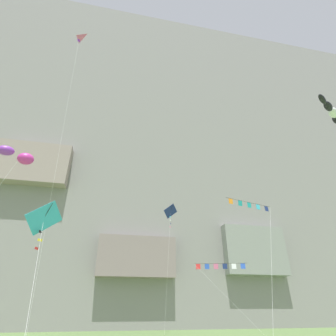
# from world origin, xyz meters

# --- Properties ---
(cliff_face) EXTENTS (180.00, 33.59, 79.57)m
(cliff_face) POSITION_xyz_m (-0.00, 57.98, 39.73)
(cliff_face) COLOR gray
(cliff_face) RESTS_ON ground
(kite_diamond_mid_left) EXTENTS (2.64, 3.07, 17.88)m
(kite_diamond_mid_left) POSITION_xyz_m (4.25, 33.86, 16.40)
(kite_diamond_mid_left) COLOR navy
(kite_diamond_mid_left) RESTS_ON ground
(kite_windsock_far_right) EXTENTS (5.61, 4.46, 14.82)m
(kite_windsock_far_right) POSITION_xyz_m (-13.08, 14.72, 13.98)
(kite_windsock_far_right) COLOR #CC3399
(kite_windsock_far_right) RESTS_ON ground
(kite_diamond_upper_left) EXTENTS (2.71, 6.52, 8.64)m
(kite_diamond_upper_left) POSITION_xyz_m (-8.15, 10.37, 7.45)
(kite_diamond_upper_left) COLOR #38B2D1
(kite_diamond_upper_left) RESTS_ON ground
(kite_delta_mid_center) EXTENTS (3.58, 4.25, 34.97)m
(kite_delta_mid_center) POSITION_xyz_m (-11.57, 19.37, 33.62)
(kite_delta_mid_center) COLOR pink
(kite_delta_mid_center) RESTS_ON ground
(kite_banner_near_cliff) EXTENTS (5.90, 6.40, 7.66)m
(kite_banner_near_cliff) POSITION_xyz_m (8.23, 24.93, 7.19)
(kite_banner_near_cliff) COLOR black
(kite_banner_near_cliff) RESTS_ON ground
(kite_windsock_low_right) EXTENTS (4.82, 3.83, 17.46)m
(kite_windsock_low_right) POSITION_xyz_m (12.06, 8.25, 16.79)
(kite_windsock_low_right) COLOR black
(kite_windsock_low_right) RESTS_ON ground
(kite_banner_mid_right) EXTENTS (5.06, 5.01, 11.45)m
(kite_banner_mid_right) POSITION_xyz_m (7.33, 14.95, 10.63)
(kite_banner_mid_right) COLOR black
(kite_banner_mid_right) RESTS_ON ground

